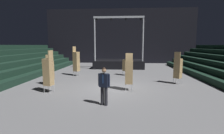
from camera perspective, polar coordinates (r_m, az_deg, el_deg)
ground_plane at (r=10.50m, az=0.86°, el=-7.50°), size 22.00×30.00×0.10m
arena_end_wall at (r=25.17m, az=2.76°, el=10.53°), size 22.00×0.30×8.00m
stage_riser at (r=19.78m, az=2.36°, el=1.40°), size 5.76×3.35×5.75m
man_with_tie at (r=7.35m, az=-2.77°, el=-5.90°), size 0.57×0.35×1.71m
chair_stack_front_left at (r=14.72m, az=4.79°, el=0.75°), size 0.62×0.62×1.88m
chair_stack_front_right at (r=14.80m, az=-12.21°, el=1.95°), size 0.57×0.57×2.56m
chair_stack_mid_left at (r=9.80m, az=5.86°, el=-1.68°), size 0.45×0.45×2.22m
chair_stack_mid_right at (r=10.00m, az=-21.06°, el=-1.48°), size 0.51×0.51×2.39m
chair_stack_mid_centre at (r=12.29m, az=21.75°, el=-0.31°), size 0.62×0.62×2.22m
chair_stack_rear_left at (r=11.88m, az=-20.50°, el=-0.92°), size 0.52×0.52×2.05m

